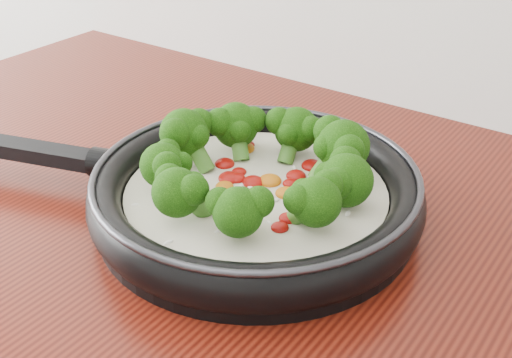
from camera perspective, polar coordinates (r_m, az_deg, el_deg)
The scene contains 1 object.
skillet at distance 0.70m, azimuth -0.16°, elevation -0.81°, with size 0.59×0.44×0.10m.
Camera 1 is at (0.21, 0.63, 1.29)m, focal length 46.05 mm.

